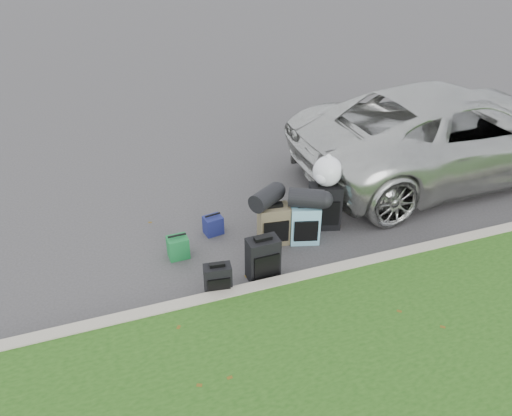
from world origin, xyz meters
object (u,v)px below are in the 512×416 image
object	(u,v)px
suitcase_olive	(274,225)
suitcase_large_black_right	(325,206)
suitcase_small_black	(218,280)
suitcase_teal	(305,224)
suitcase_large_black_left	(263,259)
suv	(452,132)
tote_green	(178,247)
tote_navy	(213,225)

from	to	relation	value
suitcase_olive	suitcase_large_black_right	size ratio (longest dim) A/B	0.85
suitcase_small_black	suitcase_large_black_right	xyz separation A→B (m)	(2.01, 0.99, 0.15)
suitcase_small_black	suitcase_olive	world-z (taller)	suitcase_olive
suitcase_olive	suitcase_teal	xyz separation A→B (m)	(0.44, -0.14, -0.00)
suitcase_large_black_left	suitcase_large_black_right	distance (m)	1.60
suv	suitcase_large_black_left	distance (m)	4.74
suitcase_olive	tote_green	bearing A→B (deg)	-177.46
tote_navy	suitcase_large_black_right	bearing A→B (deg)	-22.49
suitcase_teal	suitcase_small_black	bearing A→B (deg)	-139.33
tote_navy	suitcase_small_black	bearing A→B (deg)	-112.19
suitcase_small_black	suitcase_large_black_left	distance (m)	0.68
suitcase_large_black_left	tote_green	distance (m)	1.30
suitcase_olive	tote_green	size ratio (longest dim) A/B	1.90
tote_navy	suv	bearing A→B (deg)	-2.85
suitcase_small_black	tote_navy	size ratio (longest dim) A/B	1.51
suitcase_olive	tote_green	distance (m)	1.44
suitcase_large_black_left	tote_navy	world-z (taller)	suitcase_large_black_left
suitcase_large_black_right	tote_green	world-z (taller)	suitcase_large_black_right
suv	suitcase_olive	bearing A→B (deg)	104.23
suitcase_small_black	suv	bearing A→B (deg)	28.75
suitcase_teal	tote_green	size ratio (longest dim) A/B	1.87
suv	suitcase_small_black	distance (m)	5.41
suv	suitcase_small_black	world-z (taller)	suv
suv	tote_green	distance (m)	5.47
suitcase_large_black_left	suitcase_large_black_right	world-z (taller)	suitcase_large_black_right
suitcase_olive	tote_navy	distance (m)	0.97
suitcase_small_black	suitcase_olive	bearing A→B (deg)	45.30
suitcase_large_black_left	tote_green	size ratio (longest dim) A/B	1.88
suitcase_small_black	suitcase_teal	world-z (taller)	suitcase_teal
suv	suitcase_large_black_right	world-z (taller)	suv
suv	suitcase_teal	distance (m)	3.71
tote_navy	suitcase_olive	bearing A→B (deg)	-43.39
suitcase_teal	suitcase_large_black_right	xyz separation A→B (m)	(0.46, 0.28, 0.06)
suitcase_small_black	suitcase_large_black_left	bearing A→B (deg)	18.47
suv	tote_green	bearing A→B (deg)	99.04
tote_green	suitcase_large_black_left	bearing A→B (deg)	-42.05
suv	tote_navy	distance (m)	4.78
suv	suitcase_teal	world-z (taller)	suv
suitcase_teal	tote_navy	world-z (taller)	suitcase_teal
suitcase_large_black_right	suitcase_olive	bearing A→B (deg)	-154.47
suv	suitcase_large_black_right	bearing A→B (deg)	106.11
tote_green	suitcase_large_black_right	bearing A→B (deg)	-1.09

